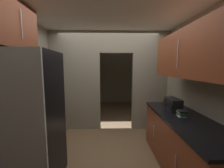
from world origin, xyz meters
name	(u,v)px	position (x,y,z in m)	size (l,w,h in m)	color
ground	(109,156)	(0.00, 0.00, 0.00)	(20.00, 20.00, 0.00)	brown
kitchen_overhead_slab	(109,18)	(0.00, 0.37, 2.59)	(3.45, 6.44, 0.06)	silver
kitchen_partition	(107,79)	(-0.05, 1.22, 1.36)	(3.05, 0.12, 2.56)	gray
adjoining_room_shell	(109,77)	(0.00, 3.16, 1.28)	(3.05, 2.94, 2.56)	gray
refrigerator	(28,120)	(-1.12, -0.57, 0.93)	(0.80, 0.74, 1.87)	black
lower_cabinet_run	(184,145)	(1.18, -0.39, 0.44)	(0.70, 1.96, 0.88)	brown
upper_cabinet_counterside	(190,54)	(1.18, -0.39, 1.84)	(0.36, 1.76, 0.69)	brown
upper_cabinet_fridgeside	(8,24)	(-1.35, -0.47, 2.22)	(0.36, 0.88, 0.65)	brown
boombox	(173,104)	(1.14, -0.02, 0.99)	(0.20, 0.37, 0.25)	black
book_stack	(182,113)	(1.14, -0.34, 0.93)	(0.14, 0.16, 0.10)	beige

